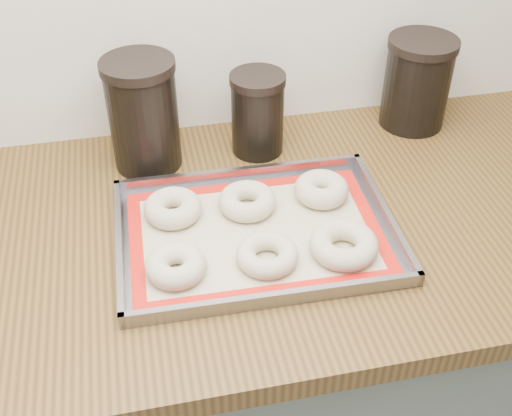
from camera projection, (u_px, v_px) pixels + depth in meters
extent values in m
cube|color=slate|center=(336.00, 368.00, 1.44)|extent=(3.00, 0.65, 0.86)
cube|color=brown|center=(356.00, 214.00, 1.15)|extent=(3.06, 0.68, 0.04)
cube|color=gray|center=(256.00, 235.00, 1.08)|extent=(0.47, 0.34, 0.00)
cube|color=gray|center=(240.00, 174.00, 1.19)|extent=(0.46, 0.02, 0.02)
cube|color=gray|center=(276.00, 299.00, 0.95)|extent=(0.46, 0.02, 0.02)
cube|color=gray|center=(119.00, 246.00, 1.04)|extent=(0.02, 0.33, 0.02)
cube|color=gray|center=(385.00, 213.00, 1.10)|extent=(0.02, 0.33, 0.02)
cube|color=#C6B793|center=(256.00, 234.00, 1.07)|extent=(0.43, 0.30, 0.00)
cube|color=red|center=(243.00, 186.00, 1.18)|extent=(0.42, 0.03, 0.00)
cube|color=red|center=(272.00, 290.00, 0.97)|extent=(0.42, 0.03, 0.00)
cube|color=red|center=(136.00, 248.00, 1.05)|extent=(0.03, 0.25, 0.00)
cube|color=red|center=(370.00, 219.00, 1.10)|extent=(0.03, 0.25, 0.00)
torus|color=#C2B796|center=(176.00, 266.00, 0.99)|extent=(0.10, 0.10, 0.04)
torus|color=#C2B796|center=(267.00, 255.00, 1.01)|extent=(0.11, 0.11, 0.03)
torus|color=#C2B796|center=(344.00, 245.00, 1.03)|extent=(0.13, 0.13, 0.04)
torus|color=#C2B796|center=(173.00, 208.00, 1.10)|extent=(0.10, 0.10, 0.04)
torus|color=#C2B796|center=(247.00, 201.00, 1.11)|extent=(0.11, 0.11, 0.04)
torus|color=#C2B796|center=(321.00, 189.00, 1.14)|extent=(0.12, 0.12, 0.04)
cylinder|color=black|center=(144.00, 119.00, 1.18)|extent=(0.13, 0.13, 0.20)
cylinder|color=black|center=(137.00, 65.00, 1.12)|extent=(0.13, 0.13, 0.02)
cylinder|color=black|center=(258.00, 117.00, 1.23)|extent=(0.10, 0.10, 0.15)
cylinder|color=black|center=(258.00, 79.00, 1.18)|extent=(0.11, 0.11, 0.02)
cylinder|color=black|center=(416.00, 86.00, 1.31)|extent=(0.13, 0.13, 0.17)
cylinder|color=black|center=(424.00, 43.00, 1.25)|extent=(0.14, 0.14, 0.02)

